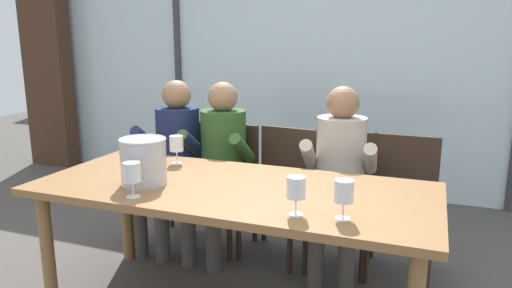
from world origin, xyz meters
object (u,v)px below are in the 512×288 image
object	(u,v)px
person_olive_shirt	(219,156)
wine_glass_by_left_taster	(296,189)
chair_near_curtain	(185,171)
ice_bucket_primary	(143,161)
chair_near_window_right	(403,194)
wine_glass_near_bucket	(176,145)
dining_table	(233,199)
person_beige_jumper	(339,168)
chair_center	(282,182)
chair_right_of_center	(342,188)
chair_left_of_center	(226,175)
person_navy_polo	(173,152)
wine_glass_by_right_taster	(132,174)
wine_glass_center_pour	(344,192)

from	to	relation	value
person_olive_shirt	wine_glass_by_left_taster	world-z (taller)	person_olive_shirt
chair_near_curtain	ice_bucket_primary	world-z (taller)	ice_bucket_primary
chair_near_window_right	wine_glass_near_bucket	bearing A→B (deg)	-155.11
chair_near_curtain	wine_glass_by_left_taster	distance (m)	1.69
dining_table	wine_glass_by_left_taster	distance (m)	0.55
person_beige_jumper	chair_near_curtain	bearing A→B (deg)	168.39
dining_table	person_olive_shirt	size ratio (longest dim) A/B	1.75
chair_near_curtain	chair_center	world-z (taller)	same
person_olive_shirt	wine_glass_near_bucket	size ratio (longest dim) A/B	6.90
chair_near_curtain	dining_table	bearing A→B (deg)	-48.76
person_beige_jumper	wine_glass_near_bucket	size ratio (longest dim) A/B	6.90
dining_table	person_beige_jumper	size ratio (longest dim) A/B	1.75
chair_center	wine_glass_by_left_taster	distance (m)	1.26
dining_table	chair_right_of_center	xyz separation A→B (m)	(0.43, 0.85, -0.15)
chair_right_of_center	chair_near_window_right	distance (m)	0.39
chair_left_of_center	chair_center	size ratio (longest dim) A/B	1.00
chair_center	person_navy_polo	bearing A→B (deg)	-164.38
chair_right_of_center	chair_near_window_right	bearing A→B (deg)	-3.30
chair_right_of_center	ice_bucket_primary	distance (m)	1.36
chair_center	person_olive_shirt	bearing A→B (deg)	-157.28
wine_glass_near_bucket	wine_glass_by_right_taster	size ratio (longest dim) A/B	1.00
ice_bucket_primary	wine_glass_near_bucket	size ratio (longest dim) A/B	1.43
chair_center	person_olive_shirt	world-z (taller)	person_olive_shirt
dining_table	person_navy_polo	distance (m)	1.07
chair_near_curtain	person_beige_jumper	world-z (taller)	person_beige_jumper
chair_center	wine_glass_near_bucket	size ratio (longest dim) A/B	5.07
chair_near_curtain	wine_glass_center_pour	size ratio (longest dim) A/B	5.07
person_beige_jumper	wine_glass_by_right_taster	xyz separation A→B (m)	(-0.80, -1.07, 0.17)
chair_near_curtain	wine_glass_by_right_taster	distance (m)	1.30
person_navy_polo	wine_glass_by_right_taster	distance (m)	1.15
chair_center	wine_glass_by_right_taster	bearing A→B (deg)	-100.90
chair_left_of_center	ice_bucket_primary	world-z (taller)	ice_bucket_primary
chair_right_of_center	wine_glass_center_pour	xyz separation A→B (m)	(0.21, -1.11, 0.35)
wine_glass_center_pour	person_beige_jumper	bearing A→B (deg)	101.69
person_olive_shirt	wine_glass_by_right_taster	size ratio (longest dim) A/B	6.90
chair_near_window_right	ice_bucket_primary	xyz separation A→B (m)	(-1.26, -1.00, 0.35)
chair_near_curtain	chair_left_of_center	size ratio (longest dim) A/B	1.00
person_navy_polo	person_beige_jumper	world-z (taller)	same
wine_glass_by_left_taster	dining_table	bearing A→B (deg)	145.94
dining_table	ice_bucket_primary	distance (m)	0.51
wine_glass_center_pour	wine_glass_by_right_taster	distance (m)	1.01
chair_near_curtain	chair_center	bearing A→B (deg)	-1.38
chair_center	person_beige_jumper	bearing A→B (deg)	-8.65
chair_center	person_navy_polo	xyz separation A→B (m)	(-0.79, -0.12, 0.17)
person_beige_jumper	wine_glass_by_right_taster	size ratio (longest dim) A/B	6.90
chair_near_curtain	wine_glass_near_bucket	world-z (taller)	wine_glass_near_bucket
chair_right_of_center	wine_glass_by_left_taster	xyz separation A→B (m)	(0.00, -1.14, 0.34)
dining_table	wine_glass_by_left_taster	size ratio (longest dim) A/B	12.06
chair_left_of_center	wine_glass_by_left_taster	xyz separation A→B (m)	(0.86, -1.15, 0.34)
chair_left_of_center	chair_near_window_right	distance (m)	1.24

